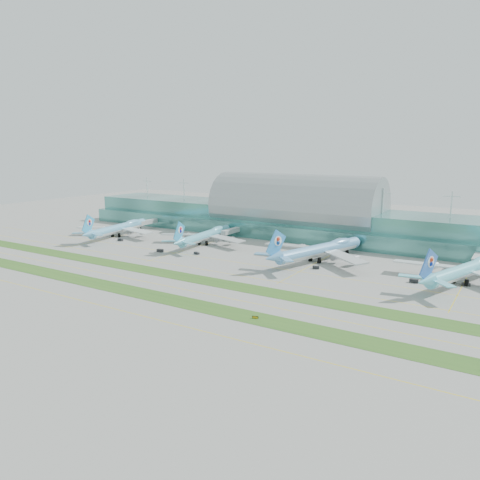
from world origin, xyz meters
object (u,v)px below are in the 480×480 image
Objects in this scene: airliner_d at (466,269)px; taxiway_sign_east at (255,317)px; terminal at (295,215)px; airliner_c at (321,249)px; airliner_a at (119,228)px; airliner_b at (206,235)px.

airliner_d reaches higher than taxiway_sign_east.
airliner_d is at bearing -29.64° from terminal.
airliner_c is at bearing -164.52° from airliner_d.
airliner_a is 30.71× the size of taxiway_sign_east.
taxiway_sign_east is (94.10, -99.47, -5.39)m from airliner_b.
terminal is at bearing 24.23° from airliner_a.
airliner_b is at bearing -0.62° from airliner_a.
taxiway_sign_east is at bearing -52.05° from airliner_b.
airliner_d is at bearing -8.69° from airliner_a.
airliner_c is at bearing -6.79° from airliner_a.
airliner_b is (67.77, 9.91, -0.11)m from airliner_a.
airliner_a reaches higher than airliner_b.
terminal reaches higher than airliner_d.
terminal is 4.91× the size of airliner_b.
airliner_c is at bearing -8.57° from airliner_b.
terminal reaches higher than airliner_c.
airliner_d is at bearing 13.83° from airliner_c.
airliner_d is at bearing 40.63° from taxiway_sign_east.
airliner_a is 185.08m from taxiway_sign_east.
airliner_b is 153.20m from airliner_d.
airliner_b is 80.42m from airliner_c.
airliner_c reaches higher than airliner_d.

